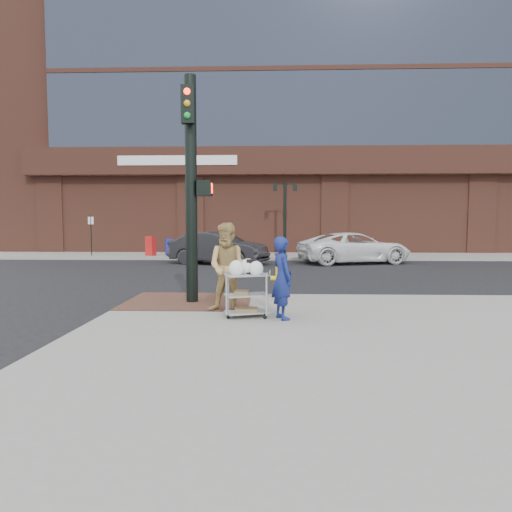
{
  "coord_description": "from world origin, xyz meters",
  "views": [
    {
      "loc": [
        1.3,
        -9.34,
        1.94
      ],
      "look_at": [
        0.97,
        0.06,
        1.25
      ],
      "focal_mm": 32.0,
      "sensor_mm": 36.0,
      "label": 1
    }
  ],
  "objects_px": {
    "pedestrian_tan": "(229,267)",
    "fire_hydrant": "(280,279)",
    "lamp_post": "(285,210)",
    "sedan_dark": "(218,248)",
    "minivan_white": "(354,248)",
    "utility_cart": "(247,291)",
    "woman_blue": "(282,278)",
    "traffic_signal_pole": "(192,182)"
  },
  "relations": [
    {
      "from": "pedestrian_tan",
      "to": "fire_hydrant",
      "type": "bearing_deg",
      "value": 60.98
    },
    {
      "from": "lamp_post",
      "to": "pedestrian_tan",
      "type": "xyz_separation_m",
      "value": [
        -1.56,
        -16.29,
        -1.57
      ]
    },
    {
      "from": "sedan_dark",
      "to": "minivan_white",
      "type": "distance_m",
      "value": 6.46
    },
    {
      "from": "minivan_white",
      "to": "utility_cart",
      "type": "relative_size",
      "value": 4.81
    },
    {
      "from": "minivan_white",
      "to": "woman_blue",
      "type": "bearing_deg",
      "value": 148.51
    },
    {
      "from": "pedestrian_tan",
      "to": "utility_cart",
      "type": "bearing_deg",
      "value": -45.94
    },
    {
      "from": "sedan_dark",
      "to": "fire_hydrant",
      "type": "xyz_separation_m",
      "value": [
        2.7,
        -10.55,
        -0.12
      ]
    },
    {
      "from": "pedestrian_tan",
      "to": "sedan_dark",
      "type": "distance_m",
      "value": 12.13
    },
    {
      "from": "utility_cart",
      "to": "fire_hydrant",
      "type": "height_order",
      "value": "utility_cart"
    },
    {
      "from": "traffic_signal_pole",
      "to": "utility_cart",
      "type": "relative_size",
      "value": 4.53
    },
    {
      "from": "woman_blue",
      "to": "fire_hydrant",
      "type": "distance_m",
      "value": 2.15
    },
    {
      "from": "pedestrian_tan",
      "to": "sedan_dark",
      "type": "xyz_separation_m",
      "value": [
        -1.64,
        12.02,
        -0.29
      ]
    },
    {
      "from": "lamp_post",
      "to": "utility_cart",
      "type": "distance_m",
      "value": 16.95
    },
    {
      "from": "utility_cart",
      "to": "woman_blue",
      "type": "bearing_deg",
      "value": -12.83
    },
    {
      "from": "utility_cart",
      "to": "fire_hydrant",
      "type": "bearing_deg",
      "value": 71.45
    },
    {
      "from": "lamp_post",
      "to": "minivan_white",
      "type": "xyz_separation_m",
      "value": [
        3.21,
        -3.56,
        -1.88
      ]
    },
    {
      "from": "lamp_post",
      "to": "traffic_signal_pole",
      "type": "bearing_deg",
      "value": -99.24
    },
    {
      "from": "woman_blue",
      "to": "utility_cart",
      "type": "height_order",
      "value": "woman_blue"
    },
    {
      "from": "utility_cart",
      "to": "pedestrian_tan",
      "type": "bearing_deg",
      "value": 127.32
    },
    {
      "from": "lamp_post",
      "to": "sedan_dark",
      "type": "relative_size",
      "value": 0.87
    },
    {
      "from": "woman_blue",
      "to": "sedan_dark",
      "type": "height_order",
      "value": "woman_blue"
    },
    {
      "from": "sedan_dark",
      "to": "utility_cart",
      "type": "bearing_deg",
      "value": -150.44
    },
    {
      "from": "minivan_white",
      "to": "utility_cart",
      "type": "bearing_deg",
      "value": 145.73
    },
    {
      "from": "woman_blue",
      "to": "lamp_post",
      "type": "bearing_deg",
      "value": -25.08
    },
    {
      "from": "lamp_post",
      "to": "woman_blue",
      "type": "height_order",
      "value": "lamp_post"
    },
    {
      "from": "woman_blue",
      "to": "utility_cart",
      "type": "relative_size",
      "value": 1.39
    },
    {
      "from": "minivan_white",
      "to": "utility_cart",
      "type": "height_order",
      "value": "minivan_white"
    },
    {
      "from": "lamp_post",
      "to": "traffic_signal_pole",
      "type": "xyz_separation_m",
      "value": [
        -2.48,
        -15.23,
        0.21
      ]
    },
    {
      "from": "lamp_post",
      "to": "woman_blue",
      "type": "relative_size",
      "value": 2.61
    },
    {
      "from": "minivan_white",
      "to": "pedestrian_tan",
      "type": "bearing_deg",
      "value": 143.48
    },
    {
      "from": "lamp_post",
      "to": "traffic_signal_pole",
      "type": "relative_size",
      "value": 0.8
    },
    {
      "from": "traffic_signal_pole",
      "to": "woman_blue",
      "type": "relative_size",
      "value": 3.26
    },
    {
      "from": "traffic_signal_pole",
      "to": "sedan_dark",
      "type": "distance_m",
      "value": 11.18
    },
    {
      "from": "traffic_signal_pole",
      "to": "fire_hydrant",
      "type": "relative_size",
      "value": 5.24
    },
    {
      "from": "traffic_signal_pole",
      "to": "fire_hydrant",
      "type": "xyz_separation_m",
      "value": [
        1.97,
        0.41,
        -2.19
      ]
    },
    {
      "from": "woman_blue",
      "to": "utility_cart",
      "type": "distance_m",
      "value": 0.73
    },
    {
      "from": "lamp_post",
      "to": "pedestrian_tan",
      "type": "bearing_deg",
      "value": -95.48
    },
    {
      "from": "traffic_signal_pole",
      "to": "utility_cart",
      "type": "height_order",
      "value": "traffic_signal_pole"
    },
    {
      "from": "traffic_signal_pole",
      "to": "fire_hydrant",
      "type": "distance_m",
      "value": 2.98
    },
    {
      "from": "sedan_dark",
      "to": "minivan_white",
      "type": "bearing_deg",
      "value": -63.35
    },
    {
      "from": "woman_blue",
      "to": "pedestrian_tan",
      "type": "distance_m",
      "value": 1.25
    },
    {
      "from": "traffic_signal_pole",
      "to": "utility_cart",
      "type": "distance_m",
      "value": 2.99
    }
  ]
}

